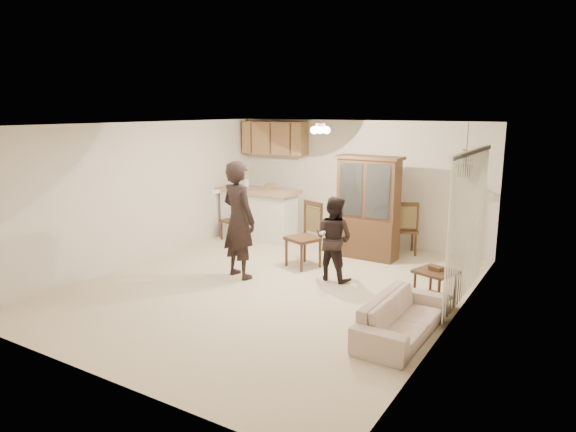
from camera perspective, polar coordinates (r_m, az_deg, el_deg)
The scene contains 23 objects.
floor at distance 8.11m, azimuth -1.88°, elevation -7.80°, with size 6.50×6.50×0.00m, color beige.
ceiling at distance 7.65m, azimuth -2.01°, elevation 10.14°, with size 5.50×6.50×0.02m, color silver.
wall_back at distance 10.61m, azimuth 7.74°, elevation 3.74°, with size 5.50×0.02×2.50m, color silver.
wall_front at distance 5.44m, azimuth -21.11°, elevation -4.71°, with size 5.50×0.02×2.50m, color silver.
wall_left at distance 9.55m, azimuth -15.89°, elevation 2.50°, with size 0.02×6.50×2.50m, color silver.
wall_right at distance 6.71m, azimuth 18.11°, elevation -1.46°, with size 0.02×6.50×2.50m, color silver.
breakfast_bar at distance 10.86m, azimuth -3.28°, elevation -0.01°, with size 1.60×0.55×1.00m, color silver.
bar_top at distance 10.76m, azimuth -3.32°, elevation 2.86°, with size 1.75×0.70×0.08m, color tan.
upper_cabinets at distance 11.27m, azimuth -1.49°, elevation 8.65°, with size 1.50×0.34×0.70m, color brown.
vertical_blinds at distance 7.61m, azimuth 19.33°, elevation -1.17°, with size 0.06×2.30×2.10m, color white, non-canonical shape.
ceiling_fixture at distance 8.58m, azimuth 3.60°, elevation 9.64°, with size 0.36×0.36×0.20m, color #FFEEBF, non-canonical shape.
hanging_plant at distance 9.03m, azimuth 19.16°, elevation 5.63°, with size 0.43×0.37×0.48m, color #295321.
plant_cord at distance 9.01m, azimuth 19.30°, elevation 7.68°, with size 0.01×0.01×0.65m, color black.
sofa at distance 6.45m, azimuth 12.58°, elevation -9.92°, with size 1.87×0.73×0.73m, color beige.
adult at distance 8.35m, azimuth -5.50°, elevation -0.84°, with size 0.66×0.43×1.80m, color black.
child at distance 8.27m, azimuth 5.08°, elevation -2.57°, with size 0.66×0.51×1.35m, color black.
china_hutch at distance 9.52m, azimuth 8.89°, elevation 0.85°, with size 1.21×0.47×1.89m.
side_table at distance 7.50m, azimuth 15.97°, elevation -7.70°, with size 0.61×0.61×0.59m.
chair_bar at distance 10.90m, azimuth -6.14°, elevation -1.28°, with size 0.51×0.51×0.94m.
chair_hutch_left at distance 8.99m, azimuth 1.70°, elevation -3.67°, with size 0.65×0.65×1.15m.
chair_hutch_right at distance 10.07m, azimuth 12.77°, elevation -2.45°, with size 0.62×0.62×1.03m.
controller_adult at distance 7.98m, azimuth -8.12°, elevation 2.68°, with size 0.05×0.17×0.05m, color white.
controller_child at distance 7.97m, azimuth 3.85°, elevation -1.87°, with size 0.04×0.12×0.04m, color white.
Camera 1 is at (4.20, -6.39, 2.73)m, focal length 32.00 mm.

